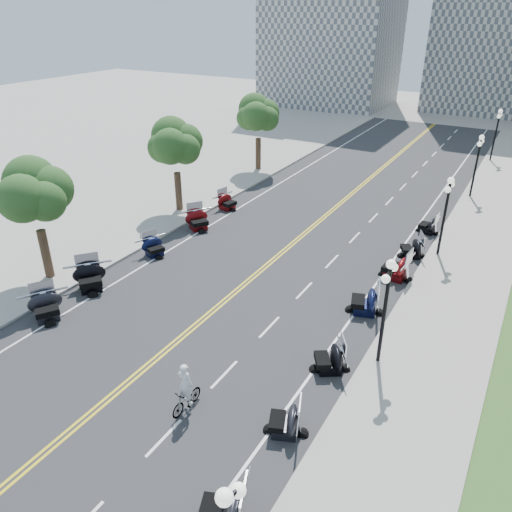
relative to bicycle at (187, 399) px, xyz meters
The scene contains 45 objects.
ground 3.92m from the bicycle, 141.80° to the left, with size 160.00×160.00×0.00m, color gray.
road 12.79m from the bicycle, 103.84° to the left, with size 16.00×90.00×0.01m, color #333335.
centerline_yellow_a 12.82m from the bicycle, 104.36° to the left, with size 0.12×90.00×0.00m, color yellow.
centerline_yellow_b 12.76m from the bicycle, 103.32° to the left, with size 0.12×90.00×0.00m, color yellow.
edge_line_north 12.86m from the bicycle, 74.92° to the left, with size 0.12×90.00×0.00m, color white.
edge_line_south 15.61m from the bicycle, 127.32° to the left, with size 0.12×90.00×0.00m, color white.
lane_dash_5 1.67m from the bicycle, 84.88° to the right, with size 0.12×2.00×0.00m, color white.
lane_dash_6 2.46m from the bicycle, 86.60° to the left, with size 0.12×2.00×0.00m, color white.
lane_dash_7 6.43m from the bicycle, 88.72° to the left, with size 0.12×2.00×0.00m, color white.
lane_dash_8 10.42m from the bicycle, 89.21° to the left, with size 0.12×2.00×0.00m, color white.
lane_dash_9 14.41m from the bicycle, 89.43° to the left, with size 0.12×2.00×0.00m, color white.
lane_dash_10 18.41m from the bicycle, 89.56° to the left, with size 0.12×2.00×0.00m, color white.
lane_dash_11 22.41m from the bicycle, 89.63° to the left, with size 0.12×2.00×0.00m, color white.
lane_dash_12 26.41m from the bicycle, 89.69° to the left, with size 0.12×2.00×0.00m, color white.
lane_dash_13 30.41m from the bicycle, 89.73° to the left, with size 0.12×2.00×0.00m, color white.
lane_dash_14 34.41m from the bicycle, 89.76° to the left, with size 0.12×2.00×0.00m, color white.
lane_dash_15 38.41m from the bicycle, 89.79° to the left, with size 0.12×2.00×0.00m, color white.
lane_dash_16 42.41m from the bicycle, 89.81° to the left, with size 0.12×2.00×0.00m, color white.
lane_dash_17 46.41m from the bicycle, 89.82° to the left, with size 0.12×2.00×0.00m, color white.
lane_dash_18 50.41m from the bicycle, 89.84° to the left, with size 0.12×2.00×0.00m, color white.
lane_dash_19 54.41m from the bicycle, 89.85° to the left, with size 0.12×2.00×0.00m, color white.
sidewalk_north 14.47m from the bicycle, 59.04° to the left, with size 5.00×90.00×0.15m, color #9E9991.
sidewalk_south 18.38m from the bicycle, 137.54° to the left, with size 5.00×90.00×0.15m, color #9E9991.
distant_block_a 68.90m from the bicycle, 108.10° to the left, with size 18.00×14.00×26.00m, color gray.
street_lamp_2 8.73m from the bicycle, 49.13° to the left, with size 0.50×1.20×4.90m, color black, non-canonical shape.
street_lamp_3 19.34m from the bicycle, 73.24° to the left, with size 0.50×1.20×4.90m, color black, non-canonical shape.
street_lamp_4 30.98m from the bicycle, 79.67° to the left, with size 0.50×1.20×4.90m, color black, non-canonical shape.
street_lamp_5 42.82m from the bicycle, 82.55° to the left, with size 0.50×1.20×4.90m, color black, non-canonical shape.
tree_2 14.42m from the bicycle, 161.35° to the left, with size 4.80×4.80×9.20m, color #235619, non-canonical shape.
tree_3 21.39m from the bicycle, 128.52° to the left, with size 4.80×4.80×9.20m, color #235619, non-canonical shape.
tree_4 31.55m from the bicycle, 114.69° to the left, with size 4.80×4.80×9.20m, color #235619, non-canonical shape.
motorcycle_n_4 5.25m from the bicycle, 41.18° to the right, with size 2.22×2.22×1.55m, color black, non-canonical shape.
motorcycle_n_5 3.91m from the bicycle, 12.38° to the left, with size 1.79×1.79×1.25m, color black, non-canonical shape.
motorcycle_n_6 6.25m from the bicycle, 51.77° to the left, with size 1.88×1.88×1.32m, color black, non-canonical shape.
motorcycle_n_7 10.65m from the bicycle, 69.78° to the left, with size 2.11×2.11×1.48m, color black, non-canonical shape.
motorcycle_n_8 14.85m from the bicycle, 74.17° to the left, with size 2.19×2.19×1.54m, color #590A0C, non-canonical shape.
motorcycle_n_9 17.92m from the bicycle, 76.68° to the left, with size 1.87×1.87×1.31m, color black, non-canonical shape.
motorcycle_n_10 22.07m from the bicycle, 79.14° to the left, with size 1.77×1.77×1.24m, color black, non-canonical shape.
motorcycle_s_5 9.96m from the bicycle, behind, with size 2.09×2.09×1.46m, color black, non-canonical shape.
motorcycle_s_6 11.12m from the bicycle, 155.10° to the left, with size 2.22×2.22×1.55m, color black, non-canonical shape.
motorcycle_s_7 13.75m from the bicycle, 135.45° to the left, with size 1.77×1.77×1.24m, color black, non-canonical shape.
motorcycle_s_8 17.37m from the bicycle, 124.43° to the left, with size 2.08×2.08×1.45m, color #590A0C, non-canonical shape.
motorcycle_s_9 21.10m from the bicycle, 118.65° to the left, with size 1.82×1.82×1.27m, color #590A0C, non-canonical shape.
bicycle is the anchor object (origin of this frame).
cyclist_rider 1.41m from the bicycle, ahead, with size 0.66×0.44×1.82m, color white.
Camera 1 is at (12.66, -13.71, 14.09)m, focal length 35.00 mm.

